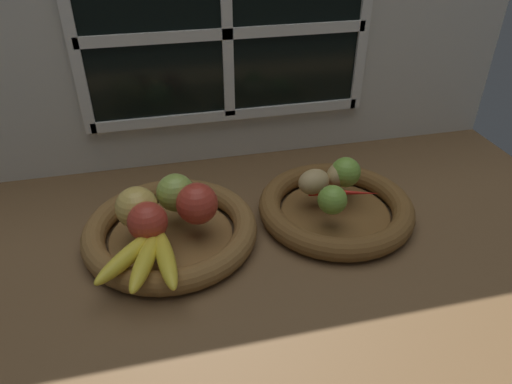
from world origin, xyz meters
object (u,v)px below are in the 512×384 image
object	(u,v)px
potato_back	(339,174)
fruit_bowl_right	(336,208)
potato_oblong	(314,182)
lime_far	(346,172)
apple_green_back	(176,193)
apple_red_front	(148,222)
lime_near	(332,200)
apple_red_right	(197,204)
fruit_bowl_left	(171,231)
apple_golden_left	(137,207)
banana_bunch_front	(147,256)
chili_pepper	(344,192)

from	to	relation	value
potato_back	fruit_bowl_right	bearing A→B (deg)	-114.44
potato_oblong	lime_far	size ratio (longest dim) A/B	1.08
apple_green_back	apple_red_front	world-z (taller)	apple_green_back
potato_oblong	lime_near	bearing A→B (deg)	-81.35
fruit_bowl_right	apple_red_right	xyz separation A→B (cm)	(-28.47, -1.22, 6.34)
potato_back	fruit_bowl_left	bearing A→B (deg)	-172.25
apple_golden_left	banana_bunch_front	size ratio (longest dim) A/B	0.46
apple_golden_left	apple_red_front	distance (cm)	4.74
apple_green_back	apple_red_right	xyz separation A→B (cm)	(3.56, -4.94, 0.20)
apple_green_back	apple_golden_left	bearing A→B (deg)	-153.77
chili_pepper	potato_back	bearing A→B (deg)	97.93
potato_back	lime_near	distance (cm)	10.57
apple_green_back	apple_red_front	distance (cm)	9.83
banana_bunch_front	lime_near	distance (cm)	36.04
apple_green_back	banana_bunch_front	bearing A→B (deg)	-112.74
potato_back	lime_near	world-z (taller)	lime_near
apple_green_back	fruit_bowl_left	bearing A→B (deg)	-116.40
fruit_bowl_right	apple_red_right	size ratio (longest dim) A/B	4.07
apple_green_back	banana_bunch_front	distance (cm)	16.25
potato_back	potato_oblong	size ratio (longest dim) A/B	1.04
banana_bunch_front	lime_near	xyz separation A→B (cm)	(35.36, 6.80, 1.37)
apple_red_front	apple_golden_left	bearing A→B (deg)	111.78
fruit_bowl_right	lime_near	bearing A→B (deg)	-123.69
apple_red_front	potato_oblong	bearing A→B (deg)	12.48
potato_back	chili_pepper	world-z (taller)	potato_back
fruit_bowl_right	lime_far	xyz separation A→B (cm)	(3.37, 4.33, 5.59)
banana_bunch_front	chili_pepper	world-z (taller)	banana_bunch_front
lime_near	fruit_bowl_left	bearing A→B (deg)	172.05
apple_red_right	potato_back	bearing A→B (deg)	11.29
apple_green_back	lime_near	bearing A→B (deg)	-15.44
fruit_bowl_right	lime_near	xyz separation A→B (cm)	(-2.89, -4.33, 5.29)
banana_bunch_front	apple_red_front	bearing A→B (deg)	85.13
potato_back	apple_green_back	bearing A→B (deg)	-178.01
banana_bunch_front	chili_pepper	size ratio (longest dim) A/B	1.20
fruit_bowl_left	banana_bunch_front	size ratio (longest dim) A/B	1.95
apple_red_right	potato_back	world-z (taller)	apple_red_right
apple_green_back	lime_far	distance (cm)	35.40
apple_red_right	lime_near	distance (cm)	25.79
apple_red_right	banana_bunch_front	xyz separation A→B (cm)	(-9.78, -9.91, -2.42)
fruit_bowl_left	lime_near	size ratio (longest dim) A/B	5.82
lime_far	apple_green_back	bearing A→B (deg)	-179.02
lime_near	banana_bunch_front	bearing A→B (deg)	-169.12
fruit_bowl_left	lime_far	size ratio (longest dim) A/B	5.29
fruit_bowl_right	apple_red_right	distance (cm)	29.19
potato_back	lime_near	bearing A→B (deg)	-118.98
fruit_bowl_left	apple_red_right	distance (cm)	8.42
apple_red_right	potato_oblong	size ratio (longest dim) A/B	1.14
fruit_bowl_left	apple_red_front	xyz separation A→B (cm)	(-3.80, -4.32, 6.01)
fruit_bowl_right	apple_golden_left	distance (cm)	39.93
lime_far	lime_near	bearing A→B (deg)	-125.84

